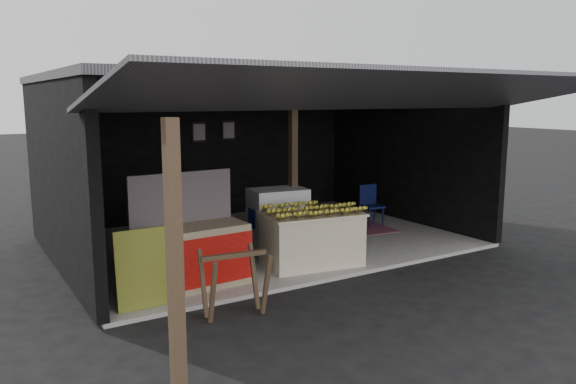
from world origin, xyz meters
TOP-DOWN VIEW (x-y plane):
  - ground at (0.00, 0.00)m, footprint 80.00×80.00m
  - concrete_slab at (0.00, 2.50)m, footprint 7.00×5.00m
  - shophouse at (0.00, 2.82)m, footprint 7.40×7.29m
  - banana_table at (-0.10, 0.71)m, footprint 1.64×1.15m
  - banana_pile at (-0.10, 0.71)m, footprint 1.51×1.04m
  - white_crate at (-0.08, 1.79)m, footprint 1.02×0.75m
  - neighbor_stall at (-2.11, 0.71)m, footprint 1.56×0.76m
  - green_signboard at (-2.93, 0.29)m, footprint 0.67×0.13m
  - sawhorse at (-2.03, -0.46)m, footprint 0.82×0.79m
  - water_barrel at (0.81, 1.10)m, footprint 0.31×0.31m
  - plastic_chair at (2.44, 2.34)m, footprint 0.44×0.44m
  - magenta_rug at (1.92, 2.17)m, footprint 1.60×1.16m
  - picture_frames at (-0.17, 4.89)m, footprint 1.62×0.04m

SIDE VIEW (x-z plane):
  - ground at x=0.00m, z-range 0.00..0.00m
  - concrete_slab at x=0.00m, z-range 0.00..0.06m
  - magenta_rug at x=1.92m, z-range 0.06..0.07m
  - water_barrel at x=0.81m, z-range 0.06..0.52m
  - banana_table at x=-0.10m, z-range 0.06..0.90m
  - sawhorse at x=-2.03m, z-range 0.11..0.92m
  - neighbor_stall at x=-2.11m, z-range -0.25..1.32m
  - plastic_chair at x=2.44m, z-range 0.13..0.98m
  - green_signboard at x=-2.93m, z-range 0.06..1.06m
  - white_crate at x=-0.08m, z-range 0.06..1.12m
  - banana_pile at x=-0.10m, z-range 0.89..1.06m
  - picture_frames at x=-0.17m, z-range 1.70..2.16m
  - shophouse at x=0.00m, z-range 0.59..3.61m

